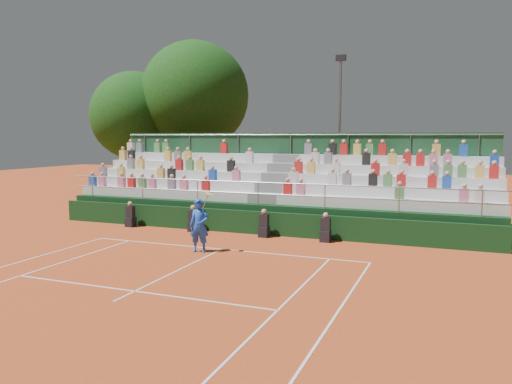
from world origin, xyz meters
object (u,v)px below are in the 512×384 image
at_px(tree_west, 134,116).
at_px(tree_east, 195,96).
at_px(floodlight_mast, 340,120).
at_px(tennis_player, 199,225).

height_order(tree_west, tree_east, tree_east).
height_order(tree_west, floodlight_mast, floodlight_mast).
xyz_separation_m(tree_west, tree_east, (4.00, 1.27, 1.32)).
bearing_deg(tennis_player, tree_east, 118.78).
bearing_deg(tennis_player, floodlight_mast, 82.06).
bearing_deg(floodlight_mast, tree_west, -174.45).
relative_size(tennis_player, floodlight_mast, 0.24).
height_order(tennis_player, floodlight_mast, floodlight_mast).
relative_size(tennis_player, tree_east, 0.21).
relative_size(tree_east, floodlight_mast, 1.17).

